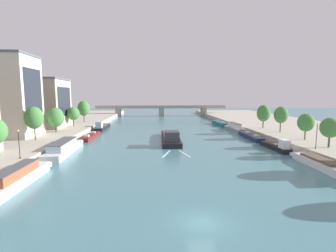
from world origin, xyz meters
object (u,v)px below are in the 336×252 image
Objects in this scene: moored_boat_right_lone at (251,136)px; moored_boat_left_midway at (91,136)px; moored_boat_right_upstream at (234,127)px; tree_left_by_lamp at (34,118)px; tree_right_midway at (330,128)px; moored_boat_right_gap_after at (276,146)px; tree_left_end_of_row at (55,117)px; bridge_far at (161,109)px; tree_left_third at (73,114)px; tree_right_nearest at (306,123)px; moored_boat_left_upstream at (19,177)px; lamppost_right_bank at (317,135)px; moored_boat_left_near at (64,148)px; barge_midriver at (171,137)px; moored_boat_right_downstream at (220,123)px; tree_right_end_of_row at (281,115)px; tree_left_nearest at (84,108)px; tree_right_far at (264,113)px; moored_boat_right_end at (329,165)px; lamppost_left_bank at (19,143)px; moored_boat_left_second at (102,127)px.

moored_boat_left_midway is at bearing 175.55° from moored_boat_right_lone.
moored_boat_right_upstream is at bearing 15.27° from moored_boat_left_midway.
tree_left_by_lamp is (-51.83, -7.94, 6.00)m from moored_boat_right_lone.
tree_right_midway reaches higher than moored_boat_right_lone.
moored_boat_right_gap_after is 54.90m from tree_left_end_of_row.
tree_left_end_of_row reaches higher than bridge_far.
tree_right_nearest is (59.15, -27.09, -0.23)m from tree_left_third.
moored_boat_right_gap_after is at bearing 22.50° from moored_boat_left_upstream.
moored_boat_right_lone is 20.60m from lamppost_right_bank.
tree_left_third is (-7.66, 29.94, 4.61)m from moored_boat_left_near.
lamppost_right_bank is (25.77, -17.32, 3.27)m from barge_midriver.
barge_midriver reaches higher than moored_boat_left_midway.
moored_boat_right_downstream is 31.40m from tree_right_end_of_row.
lamppost_right_bank reaches higher than moored_boat_right_upstream.
tree_right_far is (58.70, -19.49, -0.62)m from tree_left_nearest.
bridge_far is (-21.31, 43.20, 3.13)m from moored_boat_right_downstream.
tree_left_by_lamp reaches higher than moored_boat_right_downstream.
moored_boat_right_end is 2.39× the size of tree_left_end_of_row.
tree_left_end_of_row is (-51.74, -26.32, 4.94)m from moored_boat_right_downstream.
moored_boat_left_midway is 2.28× the size of tree_right_nearest.
moored_boat_right_end is 43.14m from moored_boat_right_upstream.
moored_boat_left_upstream is 60.30m from tree_left_nearest.
moored_boat_right_end is at bearing -89.18° from moored_boat_right_downstream.
tree_right_midway is at bearing 14.34° from lamppost_right_bank.
tree_left_by_lamp is 1.07× the size of tree_right_end_of_row.
moored_boat_right_lone is 2.88× the size of lamppost_left_bank.
tree_left_end_of_row is at bearing 178.16° from moored_boat_left_midway.
tree_left_third is 40.49m from lamppost_left_bank.
lamppost_left_bank reaches higher than moored_boat_right_end.
moored_boat_right_lone is (42.98, 31.21, -0.50)m from moored_boat_left_upstream.
tree_right_nearest is at bearing 86.10° from tree_right_midway.
moored_boat_left_near is 2.44× the size of tree_right_end_of_row.
tree_left_nearest is (-29.81, 30.75, 5.75)m from barge_midriver.
bridge_far is at bearing 78.34° from moored_boat_left_upstream.
moored_boat_left_upstream is 0.91× the size of moored_boat_left_second.
tree_right_end_of_row is 78.77m from bridge_far.
tree_right_far is at bearing 83.78° from lamppost_right_bank.
moored_boat_left_midway is 1.91× the size of tree_right_far.
barge_midriver is at bearing -158.70° from tree_right_far.
moored_boat_left_midway is 55.06m from tree_right_midway.
moored_boat_right_gap_after is at bearing -76.01° from bridge_far.
barge_midriver is 33.55m from tree_right_midway.
moored_boat_right_lone is 1.76× the size of tree_left_by_lamp.
barge_midriver is 35.81m from moored_boat_left_upstream.
moored_boat_left_upstream is 1.32× the size of moored_boat_right_gap_after.
bridge_far reaches higher than moored_boat_left_midway.
tree_right_far reaches higher than tree_left_end_of_row.
barge_midriver is at bearing 146.10° from lamppost_right_bank.
moored_boat_right_upstream is 1.82× the size of tree_left_by_lamp.
tree_right_end_of_row reaches higher than bridge_far.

